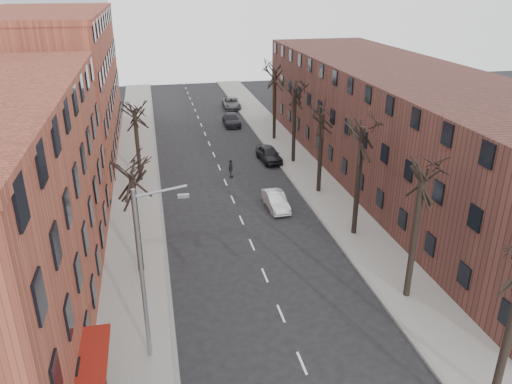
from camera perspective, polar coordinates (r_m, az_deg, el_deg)
sidewalk_left at (r=48.30m, az=-13.49°, el=1.73°), size 4.00×90.00×0.15m
sidewalk_right at (r=50.30m, az=5.01°, el=3.16°), size 4.00×90.00×0.15m
building_left_far at (r=55.94m, az=-22.45°, el=10.94°), size 12.00×28.00×14.00m
building_right at (r=47.44m, az=16.36°, el=7.32°), size 12.00×50.00×10.00m
tree_right_b at (r=31.23m, az=16.76°, el=-11.39°), size 5.20×5.20×10.80m
tree_right_c at (r=37.32m, az=11.07°, el=-4.75°), size 5.20×5.20×11.60m
tree_right_d at (r=44.03m, az=7.13°, el=-0.02°), size 5.20×5.20×10.00m
tree_right_e at (r=51.12m, az=4.25°, el=3.43°), size 5.20×5.20×10.80m
tree_right_f at (r=58.44m, az=2.07°, el=6.03°), size 5.20×5.20×11.60m
tree_left_a at (r=32.99m, az=-12.94°, el=-8.92°), size 5.20×5.20×9.50m
tree_left_b at (r=47.38m, az=-13.00°, el=1.25°), size 5.20×5.20×9.50m
streetlight at (r=23.54m, az=-12.55°, el=-8.64°), size 2.45×0.22×9.03m
silver_sedan at (r=40.39m, az=2.27°, el=-1.01°), size 1.55×4.11×1.34m
parked_car_near at (r=51.01m, az=1.49°, el=4.37°), size 2.21×4.68×1.55m
parked_car_mid at (r=64.33m, az=-2.82°, el=8.28°), size 2.18×5.00×1.43m
parked_car_far at (r=73.10m, az=-2.82°, el=10.10°), size 2.60×5.22×1.42m
pedestrian_crossing at (r=46.75m, az=-2.90°, el=2.68°), size 0.60×1.08×1.74m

